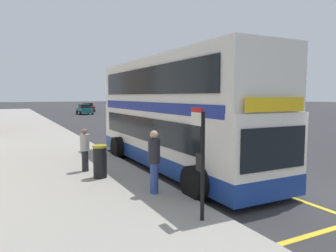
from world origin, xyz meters
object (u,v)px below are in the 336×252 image
Objects in this scene: pedestrian_waiting_near_sign at (154,159)px; pedestrian_further_back at (85,148)px; double_decker_bus at (174,117)px; parked_car_maroon_behind at (88,107)px; parked_car_teal_far at (85,109)px; litter_bin at (100,161)px; bus_stop_sign at (201,154)px.

pedestrian_waiting_near_sign is 1.14× the size of pedestrian_further_back.
double_decker_bus reaches higher than pedestrian_waiting_near_sign.
double_decker_bus reaches higher than parked_car_maroon_behind.
parked_car_teal_far is 3.74× the size of litter_bin.
double_decker_bus is 3.59m from litter_bin.
bus_stop_sign is 0.60× the size of parked_car_teal_far.
bus_stop_sign is at bearing -77.18° from litter_bin.
double_decker_bus is 39.75m from parked_car_teal_far.
litter_bin is at bearing 102.82° from bus_stop_sign.
double_decker_bus is 4.04m from pedestrian_waiting_near_sign.
bus_stop_sign is 4.84m from litter_bin.
pedestrian_further_back is (-1.16, 3.62, -0.14)m from pedestrian_waiting_near_sign.
parked_car_teal_far is 1.00× the size of parked_car_maroon_behind.
parked_car_maroon_behind is 49.82m from litter_bin.
pedestrian_further_back is (-8.56, -38.95, 0.20)m from parked_car_teal_far.
bus_stop_sign is (-2.19, -5.37, -0.42)m from double_decker_bus.
pedestrian_waiting_near_sign is at bearing -69.38° from litter_bin.
parked_car_teal_far is 2.64× the size of pedestrian_further_back.
parked_car_maroon_behind is at bearing 76.95° from pedestrian_further_back.
parked_car_maroon_behind is at bearing 73.12° from parked_car_teal_far.
parked_car_teal_far is at bearing 80.79° from bus_stop_sign.
pedestrian_waiting_near_sign is (-0.14, 2.20, -0.51)m from bus_stop_sign.
parked_car_teal_far is at bearing 82.67° from double_decker_bus.
parked_car_maroon_behind is at bearing 77.53° from litter_bin.
bus_stop_sign is 1.39× the size of pedestrian_waiting_near_sign.
parked_car_teal_far is 8.86m from parked_car_maroon_behind.
parked_car_maroon_behind is 3.74× the size of litter_bin.
double_decker_bus is 5.81m from bus_stop_sign.
parked_car_teal_far reaches higher than litter_bin.
parked_car_maroon_behind is at bearing 79.09° from pedestrian_waiting_near_sign.
double_decker_bus is at bearing 53.72° from pedestrian_waiting_near_sign.
parked_car_teal_far is 2.31× the size of pedestrian_waiting_near_sign.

